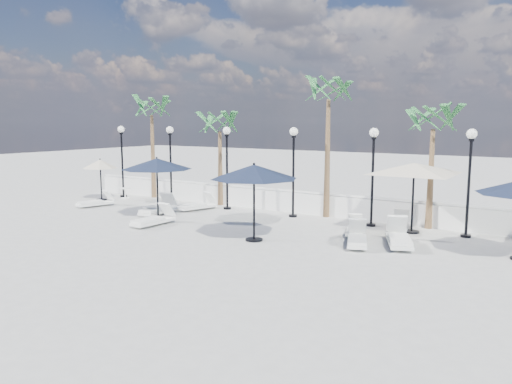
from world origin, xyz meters
The scene contains 27 objects.
ground centered at (0.00, 0.00, 0.00)m, with size 100.00×100.00×0.00m, color #979692.
balustrade centered at (0.00, 7.50, 0.47)m, with size 26.00×0.30×1.01m.
lamppost_0 centered at (-10.50, 6.50, 2.49)m, with size 0.36×0.36×3.84m.
lamppost_1 centered at (-7.00, 6.50, 2.49)m, with size 0.36×0.36×3.84m.
lamppost_2 centered at (-3.50, 6.50, 2.49)m, with size 0.36×0.36×3.84m.
lamppost_3 centered at (0.00, 6.50, 2.49)m, with size 0.36×0.36×3.84m.
lamppost_4 centered at (3.50, 6.50, 2.49)m, with size 0.36×0.36×3.84m.
lamppost_5 centered at (7.00, 6.50, 2.49)m, with size 0.36×0.36×3.84m.
palm_0 centered at (-9.00, 7.30, 4.53)m, with size 2.60×2.60×5.50m.
palm_1 centered at (-4.50, 7.30, 3.75)m, with size 2.60×2.60×4.70m.
palm_2 centered at (1.20, 7.30, 5.12)m, with size 2.60×2.60×6.10m.
palm_3 centered at (5.50, 7.30, 3.95)m, with size 2.60×2.60×4.90m.
lounger_0 centered at (-9.27, 3.60, 0.22)m, with size 1.03×1.87×0.67m.
lounger_1 centered at (-3.78, 1.94, 0.24)m, with size 0.71×1.97×0.73m.
lounger_2 centered at (-4.54, 5.56, 0.24)m, with size 1.13×1.99×0.71m.
lounger_3 centered at (-5.26, 3.75, 0.27)m, with size 1.02×2.20×0.79m.
lounger_4 centered at (5.37, 3.98, 0.27)m, with size 1.47×2.23×0.80m.
lounger_5 centered at (4.71, 6.22, 0.23)m, with size 0.95×1.93×0.69m.
lounger_6 centered at (3.49, 4.78, 0.20)m, with size 1.01×1.69×0.60m.
lounger_7 centered at (4.20, 3.26, 0.24)m, with size 1.27×2.00×0.72m.
side_table_0 centered at (-10.04, 6.20, 0.33)m, with size 0.57×0.57×0.55m.
side_table_1 centered at (-5.34, 3.18, 0.26)m, with size 0.45×0.45×0.43m.
side_table_2 centered at (3.51, 5.11, 0.31)m, with size 0.52×0.52×0.51m.
parasol_navy_left centered at (-4.71, 3.16, 2.30)m, with size 2.96×2.96×2.61m.
parasol_navy_mid centered at (0.94, 1.99, 2.38)m, with size 3.02×3.02×2.71m.
parasol_cream_sq_a centered at (5.16, 6.20, 2.58)m, with size 5.67×5.67×2.78m.
parasol_cream_small centered at (-10.62, 5.12, 1.86)m, with size 1.77×1.77×2.18m.
Camera 1 is at (10.15, -12.11, 4.11)m, focal length 35.00 mm.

